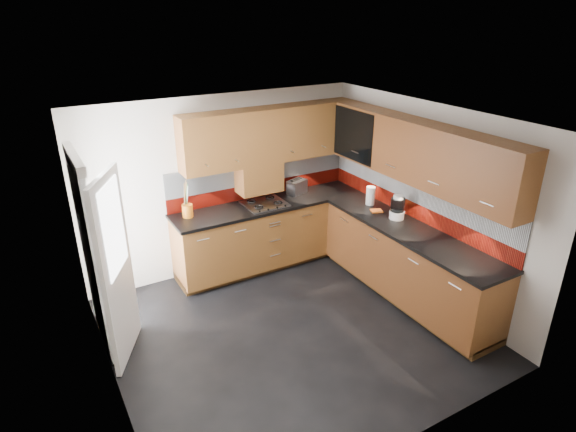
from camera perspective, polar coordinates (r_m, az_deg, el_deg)
room at (r=4.88m, az=0.39°, el=0.80°), size 4.00×3.80×2.64m
base_cabinets at (r=6.41m, az=5.38°, el=-3.96°), size 2.70×3.20×0.95m
countertop at (r=6.19m, az=5.52°, el=-0.08°), size 2.72×3.22×0.04m
backsplash at (r=6.37m, az=6.10°, el=3.42°), size 2.70×3.20×0.54m
upper_cabinets at (r=6.04m, az=6.82°, el=8.53°), size 2.50×3.20×0.72m
extractor_hood at (r=6.51m, az=-3.48°, el=4.62°), size 0.60×0.33×0.40m
glass_cabinet at (r=6.54m, az=8.77°, el=9.82°), size 0.32×0.80×0.66m
back_door at (r=5.22m, az=-21.22°, el=-5.00°), size 0.42×1.19×2.04m
gas_hob at (r=6.48m, az=-2.74°, el=1.49°), size 0.56×0.49×0.04m
utensil_pot at (r=6.20m, az=-11.84°, el=0.79°), size 0.13×0.13×0.48m
toaster at (r=6.86m, az=1.06°, el=3.50°), size 0.32×0.25×0.20m
food_processor at (r=6.15m, az=12.84°, el=0.93°), size 0.19×0.19×0.31m
paper_towel at (r=6.54m, az=9.75°, el=2.39°), size 0.16×0.16×0.25m
orange_cloth at (r=6.37m, az=10.45°, el=0.61°), size 0.18×0.17×0.02m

